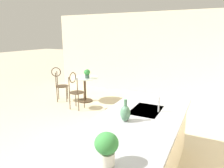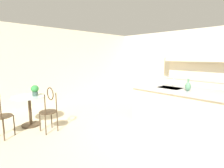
% 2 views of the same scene
% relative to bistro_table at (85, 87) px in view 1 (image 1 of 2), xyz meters
% --- Properties ---
extents(ground_plane, '(40.00, 40.00, 0.00)m').
position_rel_bistro_table_xyz_m(ground_plane, '(2.54, 1.76, -0.45)').
color(ground_plane, beige).
extents(wall_left_window, '(0.12, 7.80, 2.70)m').
position_rel_bistro_table_xyz_m(wall_left_window, '(-1.72, 1.76, 0.90)').
color(wall_left_window, beige).
rests_on(wall_left_window, ground).
extents(kitchen_island, '(2.80, 1.06, 0.92)m').
position_rel_bistro_table_xyz_m(kitchen_island, '(2.84, 2.61, 0.02)').
color(kitchen_island, beige).
rests_on(kitchen_island, ground).
extents(bistro_table, '(0.80, 0.80, 0.74)m').
position_rel_bistro_table_xyz_m(bistro_table, '(0.00, 0.00, 0.00)').
color(bistro_table, '#3D2D1E').
rests_on(bistro_table, ground).
extents(chair_near_window, '(0.49, 0.39, 1.04)m').
position_rel_bistro_table_xyz_m(chair_near_window, '(0.70, 0.17, 0.13)').
color(chair_near_window, '#3D2D1E').
rests_on(chair_near_window, ground).
extents(chair_by_island, '(0.52, 0.52, 1.04)m').
position_rel_bistro_table_xyz_m(chair_by_island, '(0.30, -0.70, 0.13)').
color(chair_by_island, '#3D2D1E').
rests_on(chair_by_island, ground).
extents(sink_faucet, '(0.02, 0.02, 0.22)m').
position_rel_bistro_table_xyz_m(sink_faucet, '(2.29, 2.79, 0.58)').
color(sink_faucet, '#B2B5BA').
rests_on(sink_faucet, kitchen_island).
extents(potted_plant_on_table, '(0.19, 0.19, 0.26)m').
position_rel_bistro_table_xyz_m(potted_plant_on_table, '(0.05, 0.13, 0.44)').
color(potted_plant_on_table, '#385147').
rests_on(potted_plant_on_table, bistro_table).
extents(potted_plant_counter_far, '(0.20, 0.20, 0.29)m').
position_rel_bistro_table_xyz_m(potted_plant_counter_far, '(3.69, 2.70, 0.64)').
color(potted_plant_counter_far, beige).
rests_on(potted_plant_counter_far, kitchen_island).
extents(vase_on_counter, '(0.13, 0.13, 0.29)m').
position_rel_bistro_table_xyz_m(vase_on_counter, '(2.79, 2.49, 0.58)').
color(vase_on_counter, '#4C7A5B').
rests_on(vase_on_counter, kitchen_island).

